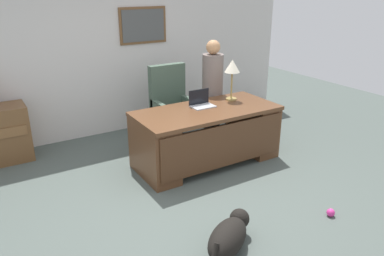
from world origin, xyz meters
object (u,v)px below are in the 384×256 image
at_px(armchair, 172,109).
at_px(dog_lying, 229,236).
at_px(person_standing, 212,91).
at_px(desk_lamp, 232,69).
at_px(desk, 208,134).
at_px(dog_toy_ball, 331,213).
at_px(laptop, 201,102).

height_order(armchair, dog_lying, armchair).
distance_m(person_standing, desk_lamp, 0.61).
bearing_deg(desk_lamp, armchair, 125.67).
relative_size(desk, person_standing, 1.24).
xyz_separation_m(armchair, dog_lying, (-0.86, -2.68, -0.37)).
xyz_separation_m(desk, person_standing, (0.51, 0.65, 0.39)).
bearing_deg(dog_toy_ball, laptop, 101.50).
bearing_deg(desk_lamp, dog_lying, -126.74).
distance_m(armchair, dog_toy_ball, 2.89).
distance_m(dog_lying, laptop, 2.17).
xyz_separation_m(armchair, person_standing, (0.52, -0.35, 0.30)).
bearing_deg(dog_toy_ball, dog_lying, 174.08).
bearing_deg(desk, desk_lamp, 21.75).
relative_size(person_standing, dog_lying, 2.31).
relative_size(laptop, dog_toy_ball, 3.59).
relative_size(desk, dog_lying, 2.87).
height_order(dog_lying, dog_toy_ball, dog_lying).
bearing_deg(armchair, dog_lying, -107.71).
xyz_separation_m(desk, armchair, (-0.01, 1.00, 0.09)).
bearing_deg(laptop, desk, -92.04).
distance_m(desk, dog_lying, 1.91).
height_order(desk_lamp, dog_toy_ball, desk_lamp).
bearing_deg(armchair, desk_lamp, -54.33).
relative_size(person_standing, desk_lamp, 2.72).
distance_m(desk, dog_toy_ball, 1.90).
relative_size(desk, dog_toy_ball, 22.20).
xyz_separation_m(dog_lying, desk_lamp, (1.42, 1.90, 1.09)).
xyz_separation_m(person_standing, dog_toy_ball, (-0.10, -2.46, -0.78)).
bearing_deg(desk_lamp, person_standing, 95.20).
distance_m(desk, desk_lamp, 1.01).
distance_m(desk_lamp, dog_toy_ball, 2.36).
relative_size(dog_lying, laptop, 2.16).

